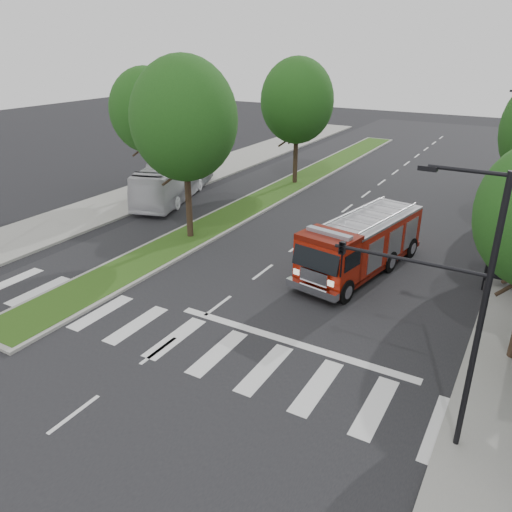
{
  "coord_description": "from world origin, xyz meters",
  "views": [
    {
      "loc": [
        11.03,
        -15.8,
        10.64
      ],
      "look_at": [
        0.77,
        1.98,
        1.8
      ],
      "focal_mm": 35.0,
      "sensor_mm": 36.0,
      "label": 1
    }
  ],
  "objects": [
    {
      "name": "tree_left_mid",
      "position": [
        -14.0,
        12.0,
        6.16
      ],
      "size": [
        5.2,
        5.2,
        9.16
      ],
      "color": "black",
      "rests_on": "ground"
    },
    {
      "name": "streetlight_right_near",
      "position": [
        9.61,
        -3.5,
        4.67
      ],
      "size": [
        4.08,
        0.22,
        8.0
      ],
      "color": "black",
      "rests_on": "ground"
    },
    {
      "name": "sidewalk_left",
      "position": [
        -14.5,
        10.0,
        0.07
      ],
      "size": [
        5.0,
        80.0,
        0.15
      ],
      "primitive_type": "cube",
      "color": "gray",
      "rests_on": "ground"
    },
    {
      "name": "median",
      "position": [
        -6.0,
        18.0,
        0.08
      ],
      "size": [
        3.0,
        50.0,
        0.15
      ],
      "color": "gray",
      "rests_on": "ground"
    },
    {
      "name": "city_bus",
      "position": [
        -12.0,
        12.24,
        1.49
      ],
      "size": [
        5.58,
        10.93,
        2.97
      ],
      "primitive_type": "imported",
      "rotation": [
        0.0,
        0.0,
        0.3
      ],
      "color": "silver",
      "rests_on": "ground"
    },
    {
      "name": "fire_engine",
      "position": [
        4.13,
        6.54,
        1.44
      ],
      "size": [
        4.09,
        8.99,
        3.01
      ],
      "rotation": [
        0.0,
        0.0,
        -0.18
      ],
      "color": "#5B0E04",
      "rests_on": "ground"
    },
    {
      "name": "tree_median_near",
      "position": [
        -6.0,
        6.0,
        6.81
      ],
      "size": [
        5.8,
        5.8,
        10.16
      ],
      "color": "black",
      "rests_on": "ground"
    },
    {
      "name": "ground",
      "position": [
        0.0,
        0.0,
        0.0
      ],
      "size": [
        140.0,
        140.0,
        0.0
      ],
      "primitive_type": "plane",
      "color": "black",
      "rests_on": "ground"
    },
    {
      "name": "tree_median_far",
      "position": [
        -6.0,
        20.0,
        6.49
      ],
      "size": [
        5.6,
        5.6,
        9.72
      ],
      "color": "black",
      "rests_on": "ground"
    }
  ]
}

